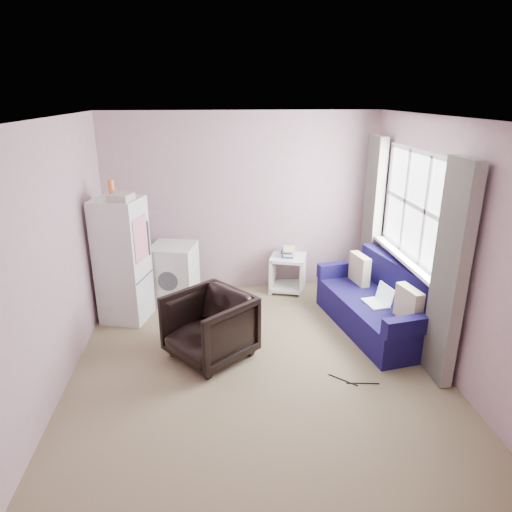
{
  "coord_description": "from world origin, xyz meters",
  "views": [
    {
      "loc": [
        -0.42,
        -4.15,
        2.71
      ],
      "look_at": [
        0.05,
        0.6,
        1.0
      ],
      "focal_mm": 32.0,
      "sensor_mm": 36.0,
      "label": 1
    }
  ],
  "objects_px": {
    "sofa": "(380,306)",
    "fridge": "(123,260)",
    "washing_machine": "(174,272)",
    "armchair": "(210,324)",
    "side_table": "(288,270)"
  },
  "relations": [
    {
      "from": "washing_machine",
      "to": "sofa",
      "type": "relative_size",
      "value": 0.42
    },
    {
      "from": "armchair",
      "to": "washing_machine",
      "type": "height_order",
      "value": "washing_machine"
    },
    {
      "from": "sofa",
      "to": "fridge",
      "type": "bearing_deg",
      "value": 159.03
    },
    {
      "from": "side_table",
      "to": "fridge",
      "type": "bearing_deg",
      "value": -163.36
    },
    {
      "from": "fridge",
      "to": "sofa",
      "type": "bearing_deg",
      "value": 4.77
    },
    {
      "from": "washing_machine",
      "to": "sofa",
      "type": "bearing_deg",
      "value": -9.67
    },
    {
      "from": "fridge",
      "to": "washing_machine",
      "type": "bearing_deg",
      "value": 53.88
    },
    {
      "from": "fridge",
      "to": "side_table",
      "type": "distance_m",
      "value": 2.31
    },
    {
      "from": "armchair",
      "to": "side_table",
      "type": "relative_size",
      "value": 1.22
    },
    {
      "from": "armchair",
      "to": "fridge",
      "type": "distance_m",
      "value": 1.52
    },
    {
      "from": "armchair",
      "to": "washing_machine",
      "type": "relative_size",
      "value": 0.99
    },
    {
      "from": "side_table",
      "to": "armchair",
      "type": "bearing_deg",
      "value": -123.8
    },
    {
      "from": "washing_machine",
      "to": "fridge",
      "type": "bearing_deg",
      "value": -128.94
    },
    {
      "from": "washing_machine",
      "to": "armchair",
      "type": "bearing_deg",
      "value": -59.67
    },
    {
      "from": "armchair",
      "to": "side_table",
      "type": "xyz_separation_m",
      "value": [
        1.12,
        1.68,
        -0.09
      ]
    }
  ]
}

